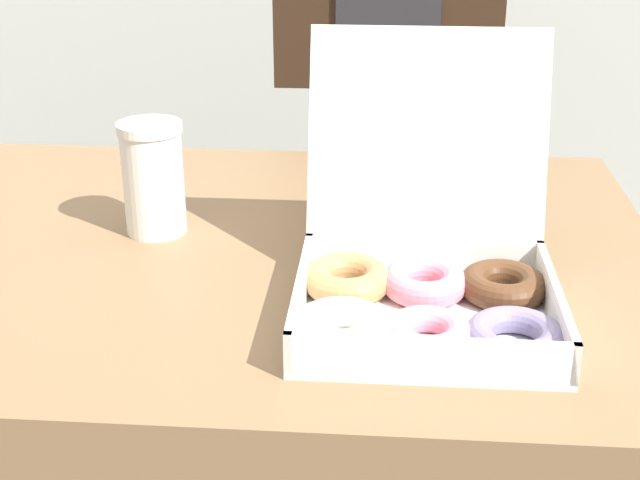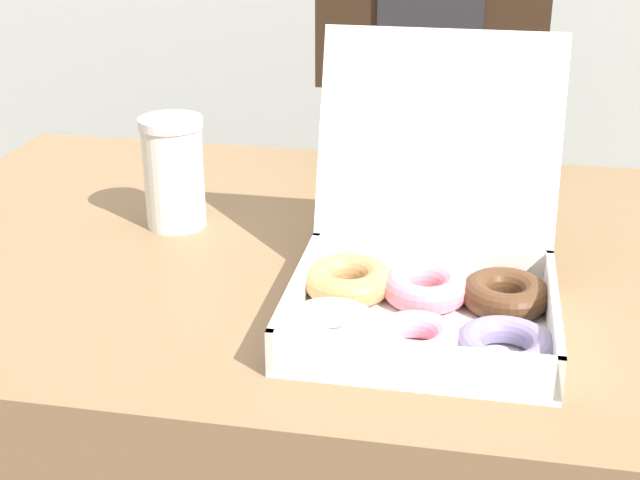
# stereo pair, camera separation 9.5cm
# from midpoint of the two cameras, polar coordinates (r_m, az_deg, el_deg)

# --- Properties ---
(donut_box) EXTENTS (0.29, 0.32, 0.28)m
(donut_box) POSITION_cam_midpoint_polar(r_m,az_deg,el_deg) (0.94, 9.38, -3.02)
(donut_box) COLOR white
(donut_box) RESTS_ON table
(coffee_cup) EXTENTS (0.08, 0.08, 0.15)m
(coffee_cup) POSITION_cam_midpoint_polar(r_m,az_deg,el_deg) (1.17, -7.05, 4.30)
(coffee_cup) COLOR white
(coffee_cup) RESTS_ON table
(person_customer) EXTENTS (0.39, 0.22, 1.62)m
(person_customer) POSITION_cam_midpoint_polar(r_m,az_deg,el_deg) (1.63, 8.84, 11.25)
(person_customer) COLOR #4C4742
(person_customer) RESTS_ON ground_plane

